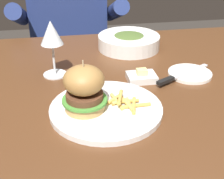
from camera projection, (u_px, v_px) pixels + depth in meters
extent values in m
cube|color=#56331C|center=(111.00, 98.00, 0.87)|extent=(1.31, 1.00, 0.04)
cylinder|color=#56331C|center=(217.00, 109.00, 1.51)|extent=(0.06, 0.06, 0.70)
cylinder|color=white|center=(106.00, 109.00, 0.77)|extent=(0.28, 0.28, 0.01)
cylinder|color=tan|center=(85.00, 105.00, 0.75)|extent=(0.10, 0.10, 0.02)
cylinder|color=#4C9338|center=(85.00, 100.00, 0.75)|extent=(0.11, 0.11, 0.01)
cylinder|color=brown|center=(85.00, 96.00, 0.74)|extent=(0.09, 0.09, 0.02)
ellipsoid|color=#A97A41|center=(84.00, 80.00, 0.72)|extent=(0.10, 0.10, 0.07)
cylinder|color=#CCB78C|center=(83.00, 70.00, 0.71)|extent=(0.00, 0.00, 0.05)
cylinder|color=gold|center=(136.00, 106.00, 0.76)|extent=(0.07, 0.01, 0.01)
cylinder|color=#EABC5B|center=(114.00, 99.00, 0.78)|extent=(0.04, 0.04, 0.01)
cylinder|color=gold|center=(126.00, 101.00, 0.77)|extent=(0.07, 0.01, 0.01)
cylinder|color=#EABC5B|center=(127.00, 103.00, 0.77)|extent=(0.02, 0.06, 0.01)
cylinder|color=#E0B251|center=(134.00, 105.00, 0.76)|extent=(0.03, 0.07, 0.01)
cylinder|color=#EABC5B|center=(117.00, 101.00, 0.78)|extent=(0.02, 0.07, 0.01)
cylinder|color=#EABC5B|center=(130.00, 105.00, 0.76)|extent=(0.01, 0.05, 0.01)
cylinder|color=#E0B251|center=(120.00, 97.00, 0.77)|extent=(0.03, 0.06, 0.01)
cylinder|color=#EABC5B|center=(120.00, 101.00, 0.77)|extent=(0.05, 0.03, 0.01)
cylinder|color=silver|center=(55.00, 74.00, 0.95)|extent=(0.07, 0.07, 0.00)
cylinder|color=silver|center=(54.00, 59.00, 0.93)|extent=(0.01, 0.01, 0.10)
cone|color=silver|center=(51.00, 33.00, 0.89)|extent=(0.07, 0.07, 0.07)
cylinder|color=white|center=(190.00, 74.00, 0.95)|extent=(0.13, 0.13, 0.01)
cube|color=silver|center=(190.00, 71.00, 0.95)|extent=(0.14, 0.09, 0.00)
cube|color=black|center=(166.00, 81.00, 0.89)|extent=(0.06, 0.04, 0.01)
cube|color=white|center=(142.00, 77.00, 0.92)|extent=(0.08, 0.07, 0.02)
cube|color=#F4E58C|center=(142.00, 72.00, 0.91)|extent=(0.03, 0.03, 0.02)
cylinder|color=white|center=(129.00, 42.00, 1.14)|extent=(0.22, 0.22, 0.05)
ellipsoid|color=#4C662D|center=(129.00, 37.00, 1.13)|extent=(0.12, 0.12, 0.02)
cube|color=#282833|center=(74.00, 106.00, 1.76)|extent=(0.30, 0.22, 0.46)
cube|color=navy|center=(68.00, 21.00, 1.53)|extent=(0.36, 0.20, 0.52)
cylinder|color=navy|center=(19.00, 15.00, 1.40)|extent=(0.07, 0.34, 0.18)
cylinder|color=navy|center=(115.00, 11.00, 1.46)|extent=(0.07, 0.34, 0.18)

